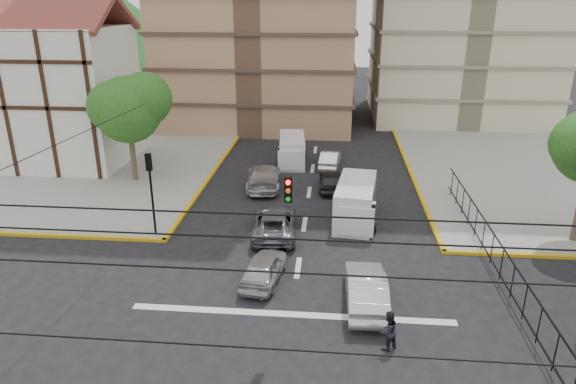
# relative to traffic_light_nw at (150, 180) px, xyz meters

# --- Properties ---
(ground) EXTENTS (160.00, 160.00, 0.00)m
(ground) POSITION_rel_traffic_light_nw_xyz_m (7.80, -7.80, -3.11)
(ground) COLOR black
(ground) RESTS_ON ground
(sidewalk_nw) EXTENTS (26.00, 26.00, 0.15)m
(sidewalk_nw) POSITION_rel_traffic_light_nw_xyz_m (-12.20, 12.20, -3.04)
(sidewalk_nw) COLOR gray
(sidewalk_nw) RESTS_ON ground
(stop_line) EXTENTS (13.00, 0.40, 0.01)m
(stop_line) POSITION_rel_traffic_light_nw_xyz_m (7.80, -6.60, -3.11)
(stop_line) COLOR silver
(stop_line) RESTS_ON ground
(tudor_building) EXTENTS (10.80, 8.05, 12.23)m
(tudor_building) POSITION_rel_traffic_light_nw_xyz_m (-11.20, 12.20, 2.14)
(tudor_building) COLOR silver
(tudor_building) RESTS_ON ground
(park_fence) EXTENTS (0.10, 22.50, 1.66)m
(park_fence) POSITION_rel_traffic_light_nw_xyz_m (16.80, -3.30, -3.11)
(park_fence) COLOR black
(park_fence) RESTS_ON ground
(tree_tudor) EXTENTS (5.39, 4.40, 7.43)m
(tree_tudor) POSITION_rel_traffic_light_nw_xyz_m (-4.10, 8.21, 2.11)
(tree_tudor) COLOR #473828
(tree_tudor) RESTS_ON ground
(traffic_light_nw) EXTENTS (0.28, 0.22, 4.40)m
(traffic_light_nw) POSITION_rel_traffic_light_nw_xyz_m (0.00, 0.00, 0.00)
(traffic_light_nw) COLOR black
(traffic_light_nw) RESTS_ON ground
(traffic_light_hanging) EXTENTS (18.00, 9.12, 0.92)m
(traffic_light_hanging) POSITION_rel_traffic_light_nw_xyz_m (7.80, -9.84, 2.79)
(traffic_light_hanging) COLOR black
(traffic_light_hanging) RESTS_ON ground
(van_right_lane) EXTENTS (2.56, 5.25, 2.28)m
(van_right_lane) POSITION_rel_traffic_light_nw_xyz_m (10.61, 2.71, -2.01)
(van_right_lane) COLOR silver
(van_right_lane) RESTS_ON ground
(van_left_lane) EXTENTS (2.27, 4.84, 2.11)m
(van_left_lane) POSITION_rel_traffic_light_nw_xyz_m (6.16, 13.08, -2.09)
(van_left_lane) COLOR silver
(van_left_lane) RESTS_ON ground
(car_silver_front_left) EXTENTS (2.00, 3.92, 1.28)m
(car_silver_front_left) POSITION_rel_traffic_light_nw_xyz_m (6.37, -4.08, -2.47)
(car_silver_front_left) COLOR #AAAAAE
(car_silver_front_left) RESTS_ON ground
(car_white_front_right) EXTENTS (1.66, 4.53, 1.48)m
(car_white_front_right) POSITION_rel_traffic_light_nw_xyz_m (10.79, -5.60, -2.37)
(car_white_front_right) COLOR silver
(car_white_front_right) RESTS_ON ground
(car_grey_mid_left) EXTENTS (2.63, 5.04, 1.35)m
(car_grey_mid_left) POSITION_rel_traffic_light_nw_xyz_m (6.27, 0.74, -2.43)
(car_grey_mid_left) COLOR slate
(car_grey_mid_left) RESTS_ON ground
(car_silver_rear_left) EXTENTS (2.62, 5.44, 1.53)m
(car_silver_rear_left) POSITION_rel_traffic_light_nw_xyz_m (4.73, 7.91, -2.35)
(car_silver_rear_left) COLOR #AFAFB4
(car_silver_rear_left) RESTS_ON ground
(car_darkgrey_mid_right) EXTENTS (1.64, 3.90, 1.32)m
(car_darkgrey_mid_right) POSITION_rel_traffic_light_nw_xyz_m (9.20, 7.89, -2.45)
(car_darkgrey_mid_right) COLOR black
(car_darkgrey_mid_right) RESTS_ON ground
(car_white_rear_right) EXTENTS (1.66, 3.86, 1.24)m
(car_white_rear_right) POSITION_rel_traffic_light_nw_xyz_m (9.06, 12.68, -2.49)
(car_white_rear_right) COLOR white
(car_white_rear_right) RESTS_ON ground
(pedestrian_crosswalk) EXTENTS (0.95, 0.92, 1.54)m
(pedestrian_crosswalk) POSITION_rel_traffic_light_nw_xyz_m (11.42, -8.42, -2.34)
(pedestrian_crosswalk) COLOR black
(pedestrian_crosswalk) RESTS_ON ground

